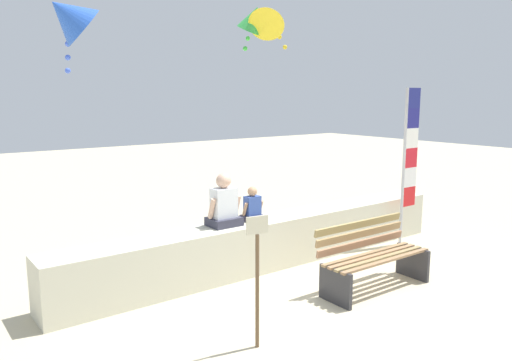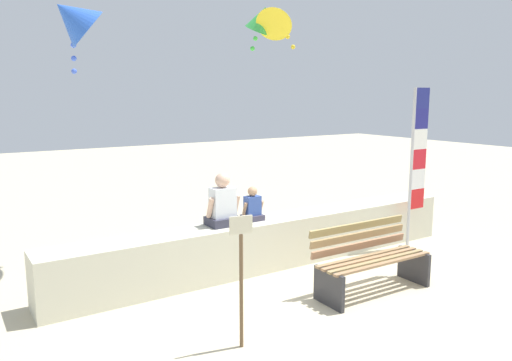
% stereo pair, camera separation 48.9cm
% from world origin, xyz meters
% --- Properties ---
extents(ground_plane, '(40.00, 40.00, 0.00)m').
position_xyz_m(ground_plane, '(0.00, 0.00, 0.00)').
color(ground_plane, beige).
extents(seawall_ledge, '(6.75, 0.60, 0.74)m').
position_xyz_m(seawall_ledge, '(0.00, 1.36, 0.37)').
color(seawall_ledge, beige).
rests_on(seawall_ledge, ground).
extents(park_bench, '(1.65, 0.63, 0.88)m').
position_xyz_m(park_bench, '(0.51, -0.17, 0.42)').
color(park_bench, '#95714E').
rests_on(park_bench, ground).
extents(person_adult, '(0.49, 0.36, 0.75)m').
position_xyz_m(person_adult, '(-0.81, 1.41, 1.03)').
color(person_adult, '#323243').
rests_on(person_adult, seawall_ledge).
extents(person_child, '(0.33, 0.24, 0.50)m').
position_xyz_m(person_child, '(-0.31, 1.41, 0.93)').
color(person_child, '#3C384B').
rests_on(person_child, seawall_ledge).
extents(flag_banner, '(0.37, 0.05, 2.68)m').
position_xyz_m(flag_banner, '(2.52, 0.81, 1.54)').
color(flag_banner, '#B7B7BC').
rests_on(flag_banner, ground).
extents(kite_blue, '(0.91, 0.83, 1.18)m').
position_xyz_m(kite_blue, '(-2.38, 2.82, 3.63)').
color(kite_blue, blue).
extents(kite_yellow, '(1.05, 1.03, 1.00)m').
position_xyz_m(kite_yellow, '(1.19, 2.95, 3.95)').
color(kite_yellow, yellow).
extents(kite_green, '(0.67, 0.73, 0.87)m').
position_xyz_m(kite_green, '(0.94, 3.10, 3.90)').
color(kite_green, green).
extents(sign_post, '(0.24, 0.06, 1.38)m').
position_xyz_m(sign_post, '(-1.68, -0.54, 0.81)').
color(sign_post, brown).
rests_on(sign_post, ground).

